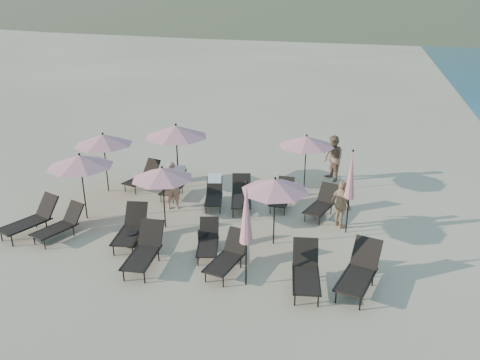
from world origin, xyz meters
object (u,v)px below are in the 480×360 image
(lounger_9, at_px, (241,195))
(lounger_4, at_px, (228,256))
(lounger_0, at_px, (32,218))
(umbrella_closed_0, at_px, (246,214))
(umbrella_open_1, at_px, (162,173))
(umbrella_open_4, at_px, (306,141))
(umbrella_open_0, at_px, (80,161))
(lounger_7, at_px, (175,183))
(umbrella_open_3, at_px, (176,131))
(umbrella_closed_1, at_px, (351,176))
(umbrella_open_2, at_px, (275,185))
(beachgoer_a, at_px, (173,186))
(lounger_11, at_px, (322,203))
(beachgoer_c, at_px, (341,204))
(lounger_10, at_px, (282,195))
(lounger_2, at_px, (145,250))
(side_table_1, at_px, (204,238))
(lounger_5, at_px, (359,271))
(lounger_6, at_px, (143,176))
(lounger_12, at_px, (306,270))
(umbrella_open_5, at_px, (103,140))
(lounger_8, at_px, (214,192))
(lounger_13, at_px, (60,224))
(side_table_0, at_px, (131,239))
(lounger_1, at_px, (131,228))
(beachgoer_b, at_px, (333,159))
(lounger_3, at_px, (208,241))

(lounger_9, bearing_deg, lounger_4, -94.63)
(lounger_0, xyz_separation_m, umbrella_closed_0, (7.06, -0.89, 1.47))
(lounger_0, xyz_separation_m, umbrella_open_1, (3.75, 1.49, 1.32))
(lounger_9, relative_size, umbrella_open_4, 0.84)
(umbrella_open_0, bearing_deg, lounger_7, 53.66)
(umbrella_open_3, height_order, umbrella_closed_1, umbrella_closed_1)
(umbrella_open_2, bearing_deg, lounger_7, 148.19)
(beachgoer_a, bearing_deg, umbrella_open_0, -177.60)
(lounger_11, relative_size, umbrella_open_2, 0.81)
(lounger_9, xyz_separation_m, beachgoer_c, (3.40, -0.57, 0.31))
(lounger_10, bearing_deg, umbrella_closed_1, -29.64)
(lounger_2, bearing_deg, side_table_1, 45.57)
(lounger_7, relative_size, beachgoer_a, 0.93)
(lounger_9, xyz_separation_m, side_table_1, (-0.30, -2.90, -0.23))
(lounger_5, distance_m, lounger_6, 9.55)
(lounger_6, distance_m, lounger_12, 8.64)
(lounger_7, height_order, umbrella_open_5, umbrella_open_5)
(beachgoer_a, bearing_deg, lounger_0, -169.67)
(lounger_6, height_order, lounger_8, lounger_8)
(lounger_4, distance_m, lounger_9, 4.07)
(lounger_5, relative_size, umbrella_open_3, 0.77)
(lounger_10, height_order, beachgoer_a, beachgoer_a)
(lounger_4, xyz_separation_m, lounger_13, (-5.41, 0.38, -0.00))
(umbrella_open_1, height_order, umbrella_closed_0, umbrella_closed_0)
(side_table_0, bearing_deg, lounger_1, 115.34)
(lounger_12, relative_size, umbrella_open_0, 0.81)
(side_table_0, bearing_deg, beachgoer_c, 26.98)
(lounger_10, xyz_separation_m, umbrella_open_4, (0.51, 1.62, 1.54))
(lounger_7, distance_m, lounger_12, 7.22)
(beachgoer_a, distance_m, beachgoer_b, 6.53)
(lounger_5, relative_size, beachgoer_a, 1.17)
(lounger_5, height_order, beachgoer_a, beachgoer_a)
(lounger_3, distance_m, lounger_6, 5.84)
(lounger_3, bearing_deg, beachgoer_c, 22.72)
(beachgoer_a, bearing_deg, umbrella_open_2, -52.31)
(lounger_1, relative_size, umbrella_closed_1, 0.68)
(lounger_1, relative_size, side_table_1, 3.85)
(lounger_4, distance_m, lounger_12, 2.09)
(lounger_8, distance_m, umbrella_open_5, 4.51)
(lounger_4, bearing_deg, lounger_11, 74.63)
(umbrella_open_2, xyz_separation_m, umbrella_open_3, (-4.45, 3.33, 0.38))
(lounger_9, bearing_deg, beachgoer_a, -178.76)
(lounger_4, bearing_deg, side_table_1, 144.51)
(umbrella_open_0, bearing_deg, lounger_6, 80.96)
(umbrella_open_3, relative_size, beachgoer_b, 1.38)
(lounger_1, distance_m, side_table_0, 0.32)
(lounger_1, relative_size, lounger_8, 1.13)
(lounger_9, distance_m, beachgoer_a, 2.37)
(umbrella_closed_1, relative_size, beachgoer_c, 1.72)
(lounger_8, bearing_deg, lounger_7, 149.11)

